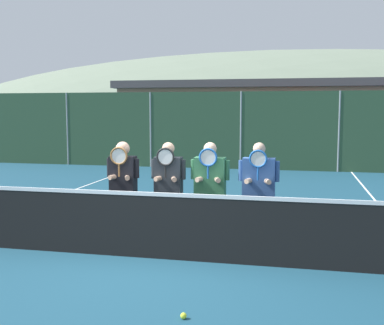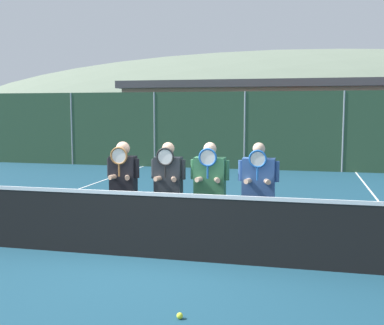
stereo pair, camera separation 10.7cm
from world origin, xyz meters
TOP-DOWN VIEW (x-y plane):
  - ground_plane at (0.00, 0.00)m, footprint 120.00×120.00m
  - hill_distant at (0.00, 59.68)m, footprint 98.37×54.65m
  - clubhouse_building at (1.01, 18.60)m, footprint 16.13×5.50m
  - fence_back at (0.00, 10.93)m, footprint 20.77×0.06m
  - tennis_net at (0.00, 0.00)m, footprint 10.54×0.09m
  - court_line_left_sideline at (-3.92, 3.00)m, footprint 0.05×16.00m
  - player_leftmost at (-0.73, 0.70)m, footprint 0.55×0.34m
  - player_center_left at (0.04, 0.70)m, footprint 0.57×0.34m
  - player_center_right at (0.71, 0.73)m, footprint 0.62×0.34m
  - player_rightmost at (1.48, 0.68)m, footprint 0.63×0.34m
  - car_far_left at (-6.78, 14.19)m, footprint 4.55×1.93m
  - car_left_of_center at (-1.64, 13.74)m, footprint 4.24×2.05m
  - car_center at (3.57, 13.97)m, footprint 4.70×2.06m
  - tennis_ball_on_court at (0.92, -1.92)m, footprint 0.07×0.07m

SIDE VIEW (x-z plane):
  - ground_plane at x=0.00m, z-range 0.00..0.00m
  - hill_distant at x=0.00m, z-range -9.56..9.56m
  - court_line_left_sideline at x=-3.92m, z-range 0.00..0.01m
  - tennis_ball_on_court at x=0.92m, z-range 0.00..0.07m
  - tennis_net at x=0.00m, z-range -0.03..1.06m
  - car_far_left at x=-6.78m, z-range 0.03..1.71m
  - car_center at x=3.57m, z-range 0.03..1.72m
  - car_left_of_center at x=-1.64m, z-range 0.01..1.89m
  - player_center_left at x=0.04m, z-range 0.15..1.83m
  - player_rightmost at x=1.48m, z-range 0.15..1.85m
  - player_center_right at x=0.71m, z-range 0.16..1.85m
  - player_leftmost at x=-0.73m, z-range 0.17..1.85m
  - fence_back at x=0.00m, z-range 0.00..2.85m
  - clubhouse_building at x=1.01m, z-range 0.02..3.62m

